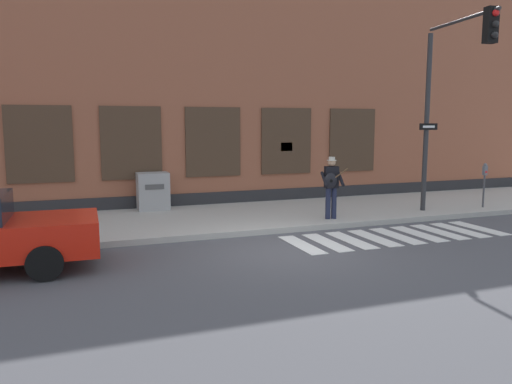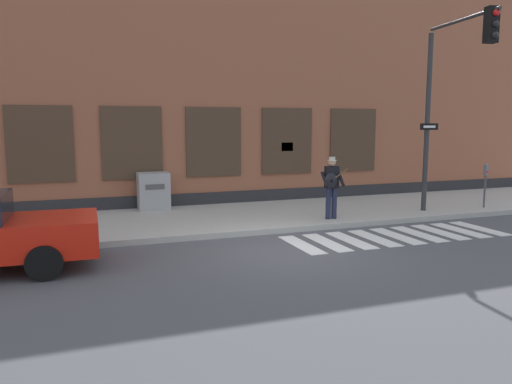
% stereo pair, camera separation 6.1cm
% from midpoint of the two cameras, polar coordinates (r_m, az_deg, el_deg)
% --- Properties ---
extents(ground_plane, '(160.00, 160.00, 0.00)m').
position_cam_midpoint_polar(ground_plane, '(11.38, 3.37, -6.66)').
color(ground_plane, '#4C4C51').
extents(sidewalk, '(28.00, 4.44, 0.15)m').
position_cam_midpoint_polar(sidewalk, '(14.87, -2.65, -2.91)').
color(sidewalk, '#ADAAA3').
rests_on(sidewalk, ground).
extents(building_backdrop, '(28.00, 4.06, 8.39)m').
position_cam_midpoint_polar(building_backdrop, '(18.72, -6.79, 11.89)').
color(building_backdrop, '#99563D').
rests_on(building_backdrop, ground).
extents(crosswalk, '(5.78, 1.90, 0.01)m').
position_cam_midpoint_polar(crosswalk, '(13.24, 15.65, -4.85)').
color(crosswalk, silver).
rests_on(crosswalk, ground).
extents(busker, '(0.72, 0.61, 1.76)m').
position_cam_midpoint_polar(busker, '(14.22, 8.48, 0.92)').
color(busker, '#1E233D').
rests_on(busker, sidewalk).
extents(traffic_light, '(0.78, 3.00, 5.56)m').
position_cam_midpoint_polar(traffic_light, '(15.40, 21.17, 11.49)').
color(traffic_light, '#2D2D30').
rests_on(traffic_light, sidewalk).
extents(parking_meter, '(0.13, 0.11, 1.44)m').
position_cam_midpoint_polar(parking_meter, '(17.63, 24.56, 1.43)').
color(parking_meter, '#47474C').
rests_on(parking_meter, sidewalk).
extents(utility_box, '(0.97, 0.68, 1.17)m').
position_cam_midpoint_polar(utility_box, '(16.00, -11.79, 0.09)').
color(utility_box, '#9E9E9E').
rests_on(utility_box, sidewalk).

